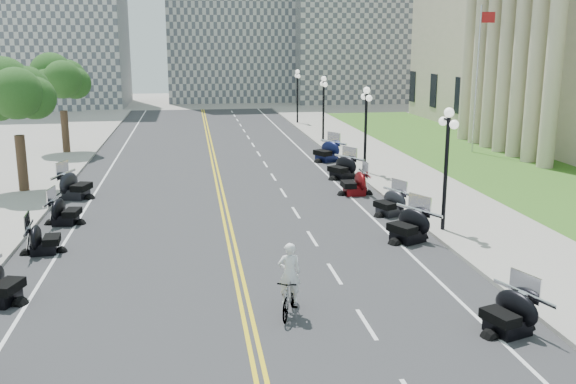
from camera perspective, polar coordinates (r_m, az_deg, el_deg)
name	(u,v)px	position (r m, az deg, el deg)	size (l,w,h in m)	color
ground	(239,279)	(21.29, -4.35, -7.73)	(160.00, 160.00, 0.00)	gray
road	(223,205)	(30.82, -5.78, -1.12)	(16.00, 90.00, 0.01)	#333335
centerline_yellow_a	(221,205)	(30.81, -6.00, -1.12)	(0.12, 90.00, 0.00)	yellow
centerline_yellow_b	(226,204)	(30.83, -5.56, -1.10)	(0.12, 90.00, 0.00)	yellow
edge_line_north	(353,200)	(31.76, 5.82, -0.68)	(0.12, 90.00, 0.00)	white
edge_line_south	(85,210)	(31.19, -17.61, -1.50)	(0.12, 90.00, 0.00)	white
lane_dash_5	(366,324)	(18.15, 6.99, -11.58)	(0.12, 2.00, 0.00)	white
lane_dash_6	(335,274)	(21.73, 4.16, -7.25)	(0.12, 2.00, 0.00)	white
lane_dash_7	(312,238)	(25.44, 2.17, -4.15)	(0.12, 2.00, 0.00)	white
lane_dash_8	(296,213)	(29.22, 0.71, -1.84)	(0.12, 2.00, 0.00)	white
lane_dash_9	(283,193)	(33.05, -0.42, -0.06)	(0.12, 2.00, 0.00)	white
lane_dash_10	(273,177)	(36.92, -1.31, 1.34)	(0.12, 2.00, 0.00)	white
lane_dash_11	(265,164)	(40.82, -2.03, 2.48)	(0.12, 2.00, 0.00)	white
lane_dash_12	(259,154)	(44.73, -2.63, 3.42)	(0.12, 2.00, 0.00)	white
lane_dash_13	(253,145)	(48.66, -3.13, 4.21)	(0.12, 2.00, 0.00)	white
lane_dash_14	(248,137)	(52.59, -3.55, 4.88)	(0.12, 2.00, 0.00)	white
lane_dash_15	(244,131)	(56.54, -3.92, 5.45)	(0.12, 2.00, 0.00)	white
lane_dash_16	(241,125)	(60.49, -4.24, 5.95)	(0.12, 2.00, 0.00)	white
lane_dash_17	(237,120)	(64.45, -4.52, 6.39)	(0.12, 2.00, 0.00)	white
lane_dash_18	(235,116)	(68.42, -4.77, 6.78)	(0.12, 2.00, 0.00)	white
lane_dash_19	(232,112)	(72.39, -5.00, 7.13)	(0.12, 2.00, 0.00)	white
sidewalk_north	(433,195)	(32.99, 12.74, -0.30)	(5.00, 90.00, 0.15)	#9E9991
lawn	(491,163)	(42.97, 17.62, 2.46)	(9.00, 60.00, 0.10)	#356023
distant_block_c	(367,15)	(88.08, 7.01, 15.31)	(20.00, 14.00, 22.00)	gray
street_lamp_2	(446,170)	(26.33, 13.85, 1.88)	(0.50, 1.20, 4.90)	black
street_lamp_3	(366,130)	(37.54, 6.91, 5.46)	(0.50, 1.20, 4.90)	black
street_lamp_4	(323,109)	(49.13, 3.17, 7.34)	(0.50, 1.20, 4.90)	black
street_lamp_5	(297,97)	(60.88, 0.84, 8.48)	(0.50, 1.20, 4.90)	black
flagpole	(477,81)	(46.19, 16.43, 9.45)	(1.10, 0.20, 10.00)	silver
tree_3	(16,100)	(35.03, -23.04, 7.50)	(4.80, 4.80, 9.20)	#235619
tree_4	(62,85)	(46.73, -19.49, 8.96)	(4.80, 4.80, 9.20)	#235619
motorcycle_n_4	(509,310)	(18.25, 19.03, -9.92)	(1.85, 1.85, 1.29)	black
motorcycle_n_6	(408,223)	(25.34, 10.64, -2.77)	(2.05, 2.05, 1.44)	black
motorcycle_n_7	(390,201)	(29.03, 9.05, -0.84)	(1.81, 1.81, 1.27)	black
motorcycle_n_8	(354,182)	(32.69, 5.93, 0.93)	(1.96, 1.96, 1.37)	#590A0C
motorcycle_n_9	(342,166)	(36.53, 4.82, 2.30)	(2.04, 2.04, 1.43)	black
motorcycle_n_10	(327,150)	(41.77, 3.45, 3.74)	(2.15, 2.15, 1.50)	black
motorcycle_s_6	(43,237)	(25.20, -20.92, -3.75)	(1.77, 1.77, 1.24)	black
motorcycle_s_7	(65,210)	(28.85, -19.21, -1.48)	(1.84, 1.84, 1.29)	black
motorcycle_s_8	(75,184)	(33.43, -18.43, 0.70)	(2.14, 2.14, 1.50)	black
bicycle	(289,296)	(18.41, 0.11, -9.20)	(0.54, 1.91, 1.15)	#A51414
cyclist_rider	(289,246)	(17.90, 0.12, -4.84)	(0.65, 0.43, 1.79)	silver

